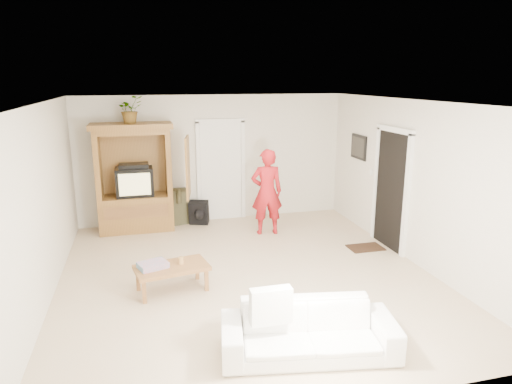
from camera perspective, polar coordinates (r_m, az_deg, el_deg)
The scene contains 19 objects.
floor at distance 7.06m, azimuth -1.14°, elevation -10.40°, with size 6.00×6.00×0.00m, color tan.
ceiling at distance 6.44m, azimuth -1.26°, elevation 11.17°, with size 6.00×6.00×0.00m, color white.
wall_back at distance 9.51m, azimuth -5.35°, elevation 4.18°, with size 5.50×5.50×0.00m, color silver.
wall_front at distance 3.93m, azimuth 9.07°, elevation -10.60°, with size 5.50×5.50×0.00m, color silver.
wall_left at distance 6.59m, azimuth -25.16°, elevation -1.57°, with size 6.00×6.00×0.00m, color silver.
wall_right at distance 7.72m, azimuth 19.10°, elevation 1.13°, with size 6.00×6.00×0.00m, color silver.
armoire at distance 9.15m, azimuth -14.74°, elevation 0.87°, with size 1.82×1.14×2.10m.
door_back at distance 9.56m, azimuth -4.40°, elevation 2.54°, with size 0.85×0.05×2.04m, color white.
doorway_right at distance 8.26m, azimuth 16.54°, elevation 0.15°, with size 0.05×0.90×2.04m, color black.
framed_picture at distance 9.27m, azimuth 12.73°, elevation 5.52°, with size 0.03×0.60×0.48m, color black.
doormat at distance 8.35m, azimuth 13.53°, elevation -6.77°, with size 0.60×0.40×0.02m, color #382316.
plant at distance 8.91m, azimuth -15.48°, elevation 9.91°, with size 0.46×0.40×0.51m, color #4C7238.
man at distance 8.65m, azimuth 1.36°, elevation 0.02°, with size 0.60×0.39×1.65m, color #B2171E.
sofa at distance 5.18m, azimuth 6.62°, elevation -16.83°, with size 1.89×0.74×0.55m, color white.
coffee_table at distance 6.58m, azimuth -10.49°, elevation -9.46°, with size 1.08×0.72×0.37m.
towel at distance 6.54m, azimuth -12.77°, elevation -8.90°, with size 0.38×0.28×0.08m, color #F0505A.
candle at distance 6.59m, azimuth -9.36°, elevation -8.43°, with size 0.08×0.08×0.10m, color tan.
backpack_black at distance 9.41m, azimuth -7.15°, elevation -2.63°, with size 0.38×0.23×0.47m, color black, non-canonical shape.
backpack_olive at distance 9.49m, azimuth -9.65°, elevation -1.79°, with size 0.38×0.28×0.72m, color #47442B, non-canonical shape.
Camera 1 is at (-1.47, -6.26, 2.93)m, focal length 32.00 mm.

